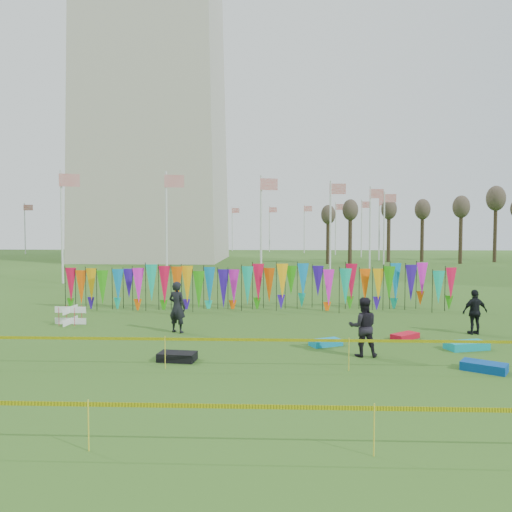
{
  "coord_description": "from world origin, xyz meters",
  "views": [
    {
      "loc": [
        1.16,
        -14.73,
        3.8
      ],
      "look_at": [
        0.32,
        6.0,
        2.72
      ],
      "focal_mm": 35.0,
      "sensor_mm": 36.0,
      "label": 1
    }
  ],
  "objects_px": {
    "person_mid": "(363,327)",
    "kite_bag_blue": "(484,367)",
    "person_right": "(475,312)",
    "kite_bag_turquoise": "(326,343)",
    "kite_bag_teal": "(467,345)",
    "kite_bag_red": "(405,336)",
    "box_kite": "(70,315)",
    "person_left": "(177,307)",
    "kite_bag_black": "(177,357)"
  },
  "relations": [
    {
      "from": "person_mid",
      "to": "kite_bag_blue",
      "type": "relative_size",
      "value": 1.58
    },
    {
      "from": "person_right",
      "to": "kite_bag_blue",
      "type": "relative_size",
      "value": 1.45
    },
    {
      "from": "person_right",
      "to": "kite_bag_blue",
      "type": "height_order",
      "value": "person_right"
    },
    {
      "from": "kite_bag_turquoise",
      "to": "kite_bag_blue",
      "type": "distance_m",
      "value": 4.86
    },
    {
      "from": "kite_bag_turquoise",
      "to": "kite_bag_teal",
      "type": "relative_size",
      "value": 0.79
    },
    {
      "from": "person_right",
      "to": "kite_bag_red",
      "type": "xyz_separation_m",
      "value": [
        -2.73,
        -0.89,
        -0.72
      ]
    },
    {
      "from": "kite_bag_red",
      "to": "person_mid",
      "type": "bearing_deg",
      "value": -127.38
    },
    {
      "from": "box_kite",
      "to": "kite_bag_teal",
      "type": "xyz_separation_m",
      "value": [
        14.34,
        -3.61,
        -0.24
      ]
    },
    {
      "from": "person_left",
      "to": "person_mid",
      "type": "xyz_separation_m",
      "value": [
        6.28,
        -3.22,
        -0.06
      ]
    },
    {
      "from": "box_kite",
      "to": "person_left",
      "type": "xyz_separation_m",
      "value": [
        4.61,
        -1.39,
        0.58
      ]
    },
    {
      "from": "kite_bag_turquoise",
      "to": "kite_bag_blue",
      "type": "xyz_separation_m",
      "value": [
        3.97,
        -2.79,
        0.02
      ]
    },
    {
      "from": "box_kite",
      "to": "kite_bag_turquoise",
      "type": "relative_size",
      "value": 0.72
    },
    {
      "from": "kite_bag_red",
      "to": "kite_bag_black",
      "type": "height_order",
      "value": "kite_bag_black"
    },
    {
      "from": "box_kite",
      "to": "person_mid",
      "type": "distance_m",
      "value": 11.84
    },
    {
      "from": "kite_bag_blue",
      "to": "kite_bag_red",
      "type": "xyz_separation_m",
      "value": [
        -1.1,
        3.94,
        -0.02
      ]
    },
    {
      "from": "person_left",
      "to": "kite_bag_black",
      "type": "height_order",
      "value": "person_left"
    },
    {
      "from": "box_kite",
      "to": "person_mid",
      "type": "bearing_deg",
      "value": -22.94
    },
    {
      "from": "kite_bag_turquoise",
      "to": "kite_bag_red",
      "type": "xyz_separation_m",
      "value": [
        2.87,
        1.15,
        -0.01
      ]
    },
    {
      "from": "kite_bag_black",
      "to": "kite_bag_teal",
      "type": "xyz_separation_m",
      "value": [
        8.94,
        1.76,
        0.0
      ]
    },
    {
      "from": "person_left",
      "to": "person_right",
      "type": "relative_size",
      "value": 1.16
    },
    {
      "from": "box_kite",
      "to": "person_mid",
      "type": "relative_size",
      "value": 0.41
    },
    {
      "from": "person_left",
      "to": "kite_bag_blue",
      "type": "height_order",
      "value": "person_left"
    },
    {
      "from": "person_mid",
      "to": "kite_bag_red",
      "type": "xyz_separation_m",
      "value": [
        1.89,
        2.47,
        -0.8
      ]
    },
    {
      "from": "person_right",
      "to": "kite_bag_red",
      "type": "bearing_deg",
      "value": 5.66
    },
    {
      "from": "kite_bag_red",
      "to": "kite_bag_teal",
      "type": "xyz_separation_m",
      "value": [
        1.56,
        -1.48,
        0.03
      ]
    },
    {
      "from": "kite_bag_turquoise",
      "to": "kite_bag_teal",
      "type": "height_order",
      "value": "kite_bag_teal"
    },
    {
      "from": "kite_bag_black",
      "to": "kite_bag_turquoise",
      "type": "bearing_deg",
      "value": 24.83
    },
    {
      "from": "kite_bag_black",
      "to": "kite_bag_blue",
      "type": "bearing_deg",
      "value": -4.78
    },
    {
      "from": "box_kite",
      "to": "person_left",
      "type": "bearing_deg",
      "value": -16.75
    },
    {
      "from": "person_left",
      "to": "person_mid",
      "type": "distance_m",
      "value": 7.06
    },
    {
      "from": "box_kite",
      "to": "kite_bag_red",
      "type": "distance_m",
      "value": 12.96
    },
    {
      "from": "person_mid",
      "to": "kite_bag_teal",
      "type": "height_order",
      "value": "person_mid"
    },
    {
      "from": "person_right",
      "to": "kite_bag_teal",
      "type": "bearing_deg",
      "value": 51.28
    },
    {
      "from": "box_kite",
      "to": "kite_bag_turquoise",
      "type": "distance_m",
      "value": 10.44
    },
    {
      "from": "kite_bag_turquoise",
      "to": "kite_bag_black",
      "type": "distance_m",
      "value": 4.96
    },
    {
      "from": "box_kite",
      "to": "kite_bag_black",
      "type": "height_order",
      "value": "box_kite"
    },
    {
      "from": "kite_bag_teal",
      "to": "person_right",
      "type": "bearing_deg",
      "value": 63.57
    },
    {
      "from": "person_right",
      "to": "kite_bag_teal",
      "type": "height_order",
      "value": "person_right"
    },
    {
      "from": "box_kite",
      "to": "kite_bag_blue",
      "type": "bearing_deg",
      "value": -23.65
    },
    {
      "from": "box_kite",
      "to": "kite_bag_black",
      "type": "distance_m",
      "value": 7.62
    },
    {
      "from": "kite_bag_black",
      "to": "person_left",
      "type": "bearing_deg",
      "value": 101.22
    },
    {
      "from": "person_right",
      "to": "kite_bag_blue",
      "type": "xyz_separation_m",
      "value": [
        -1.64,
        -4.83,
        -0.7
      ]
    },
    {
      "from": "kite_bag_red",
      "to": "kite_bag_black",
      "type": "xyz_separation_m",
      "value": [
        -7.38,
        -3.23,
        0.03
      ]
    },
    {
      "from": "person_left",
      "to": "kite_bag_red",
      "type": "relative_size",
      "value": 1.8
    },
    {
      "from": "person_mid",
      "to": "kite_bag_blue",
      "type": "bearing_deg",
      "value": 155.32
    },
    {
      "from": "kite_bag_turquoise",
      "to": "kite_bag_black",
      "type": "height_order",
      "value": "kite_bag_black"
    },
    {
      "from": "person_left",
      "to": "kite_bag_teal",
      "type": "height_order",
      "value": "person_left"
    },
    {
      "from": "person_right",
      "to": "kite_bag_turquoise",
      "type": "bearing_deg",
      "value": 7.65
    },
    {
      "from": "box_kite",
      "to": "kite_bag_blue",
      "type": "relative_size",
      "value": 0.65
    },
    {
      "from": "kite_bag_turquoise",
      "to": "kite_bag_blue",
      "type": "relative_size",
      "value": 0.91
    }
  ]
}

